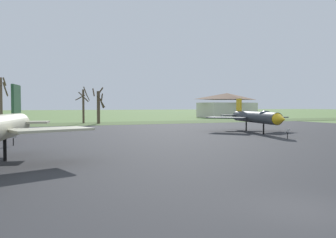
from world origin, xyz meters
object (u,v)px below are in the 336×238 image
object	(u,v)px
info_placard_front_left	(13,138)
jet_fighter_front_right	(255,117)
visitor_building	(227,105)
info_placard_front_right	(288,133)

from	to	relation	value
info_placard_front_left	jet_fighter_front_right	xyz separation A→B (m)	(27.25, 3.29, 1.37)
visitor_building	jet_fighter_front_right	bearing A→B (deg)	-119.51
info_placard_front_right	visitor_building	bearing A→B (deg)	62.36
info_placard_front_left	jet_fighter_front_right	bearing A→B (deg)	6.89
jet_fighter_front_right	visitor_building	size ratio (longest dim) A/B	0.78
info_placard_front_left	visitor_building	bearing A→B (deg)	44.38
info_placard_front_right	visitor_building	xyz separation A→B (m)	(31.33, 59.82, 2.93)
info_placard_front_left	info_placard_front_right	world-z (taller)	info_placard_front_right
info_placard_front_left	jet_fighter_front_right	distance (m)	27.48
jet_fighter_front_right	info_placard_front_right	world-z (taller)	jet_fighter_front_right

